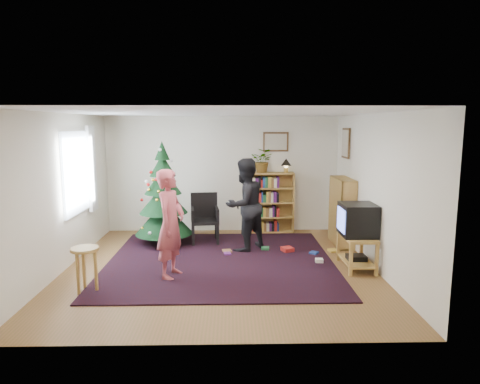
{
  "coord_description": "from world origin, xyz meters",
  "views": [
    {
      "loc": [
        0.18,
        -6.75,
        2.31
      ],
      "look_at": [
        0.35,
        0.95,
        1.1
      ],
      "focal_mm": 32.0,
      "sensor_mm": 36.0,
      "label": 1
    }
  ],
  "objects_px": {
    "picture_right": "(346,143)",
    "armchair": "(205,216)",
    "stool": "(85,258)",
    "person_by_chair": "(245,205)",
    "christmas_tree": "(163,202)",
    "bookshelf_back": "(272,202)",
    "bookshelf_right": "(342,211)",
    "table_lamp": "(286,163)",
    "person_standing": "(171,224)",
    "crt_tv": "(358,220)",
    "picture_back": "(276,142)",
    "tv_stand": "(357,249)",
    "potted_plant": "(263,161)"
  },
  "relations": [
    {
      "from": "picture_back",
      "to": "table_lamp",
      "type": "height_order",
      "value": "picture_back"
    },
    {
      "from": "stool",
      "to": "table_lamp",
      "type": "bearing_deg",
      "value": 46.13
    },
    {
      "from": "christmas_tree",
      "to": "stool",
      "type": "height_order",
      "value": "christmas_tree"
    },
    {
      "from": "picture_back",
      "to": "tv_stand",
      "type": "xyz_separation_m",
      "value": [
        1.07,
        -2.56,
        -1.63
      ]
    },
    {
      "from": "bookshelf_back",
      "to": "armchair",
      "type": "bearing_deg",
      "value": -151.5
    },
    {
      "from": "bookshelf_right",
      "to": "tv_stand",
      "type": "height_order",
      "value": "bookshelf_right"
    },
    {
      "from": "bookshelf_right",
      "to": "tv_stand",
      "type": "relative_size",
      "value": 1.57
    },
    {
      "from": "picture_right",
      "to": "armchair",
      "type": "xyz_separation_m",
      "value": [
        -2.81,
        -0.17,
        -1.43
      ]
    },
    {
      "from": "crt_tv",
      "to": "potted_plant",
      "type": "xyz_separation_m",
      "value": [
        -1.35,
        2.43,
        0.75
      ]
    },
    {
      "from": "picture_right",
      "to": "bookshelf_back",
      "type": "bearing_deg",
      "value": 157.31
    },
    {
      "from": "picture_right",
      "to": "crt_tv",
      "type": "height_order",
      "value": "picture_right"
    },
    {
      "from": "christmas_tree",
      "to": "person_by_chair",
      "type": "bearing_deg",
      "value": -15.75
    },
    {
      "from": "bookshelf_back",
      "to": "tv_stand",
      "type": "relative_size",
      "value": 1.57
    },
    {
      "from": "picture_right",
      "to": "christmas_tree",
      "type": "height_order",
      "value": "picture_right"
    },
    {
      "from": "bookshelf_right",
      "to": "potted_plant",
      "type": "height_order",
      "value": "potted_plant"
    },
    {
      "from": "crt_tv",
      "to": "stool",
      "type": "relative_size",
      "value": 0.92
    },
    {
      "from": "table_lamp",
      "to": "person_standing",
      "type": "bearing_deg",
      "value": -127.16
    },
    {
      "from": "picture_back",
      "to": "table_lamp",
      "type": "relative_size",
      "value": 1.83
    },
    {
      "from": "potted_plant",
      "to": "picture_back",
      "type": "bearing_deg",
      "value": 25.28
    },
    {
      "from": "person_standing",
      "to": "person_by_chair",
      "type": "distance_m",
      "value": 1.81
    },
    {
      "from": "bookshelf_back",
      "to": "table_lamp",
      "type": "xyz_separation_m",
      "value": [
        0.3,
        0.0,
        0.84
      ]
    },
    {
      "from": "stool",
      "to": "person_by_chair",
      "type": "distance_m",
      "value": 3.03
    },
    {
      "from": "picture_back",
      "to": "person_by_chair",
      "type": "bearing_deg",
      "value": -115.46
    },
    {
      "from": "picture_back",
      "to": "table_lamp",
      "type": "distance_m",
      "value": 0.51
    },
    {
      "from": "picture_right",
      "to": "bookshelf_back",
      "type": "relative_size",
      "value": 0.46
    },
    {
      "from": "stool",
      "to": "person_by_chair",
      "type": "xyz_separation_m",
      "value": [
        2.27,
        1.96,
        0.36
      ]
    },
    {
      "from": "picture_right",
      "to": "bookshelf_back",
      "type": "distance_m",
      "value": 2.0
    },
    {
      "from": "bookshelf_right",
      "to": "bookshelf_back",
      "type": "bearing_deg",
      "value": 52.08
    },
    {
      "from": "christmas_tree",
      "to": "picture_right",
      "type": "bearing_deg",
      "value": 5.5
    },
    {
      "from": "christmas_tree",
      "to": "person_standing",
      "type": "distance_m",
      "value": 1.87
    },
    {
      "from": "crt_tv",
      "to": "stool",
      "type": "xyz_separation_m",
      "value": [
        -4.06,
        -0.91,
        -0.31
      ]
    },
    {
      "from": "bookshelf_right",
      "to": "person_standing",
      "type": "bearing_deg",
      "value": 119.98
    },
    {
      "from": "person_by_chair",
      "to": "christmas_tree",
      "type": "bearing_deg",
      "value": -56.99
    },
    {
      "from": "picture_right",
      "to": "crt_tv",
      "type": "bearing_deg",
      "value": -98.0
    },
    {
      "from": "bookshelf_back",
      "to": "person_standing",
      "type": "distance_m",
      "value": 3.3
    },
    {
      "from": "table_lamp",
      "to": "picture_right",
      "type": "bearing_deg",
      "value": -27.97
    },
    {
      "from": "armchair",
      "to": "person_standing",
      "type": "relative_size",
      "value": 0.58
    },
    {
      "from": "christmas_tree",
      "to": "potted_plant",
      "type": "xyz_separation_m",
      "value": [
        1.99,
        0.94,
        0.72
      ]
    },
    {
      "from": "picture_back",
      "to": "person_by_chair",
      "type": "height_order",
      "value": "picture_back"
    },
    {
      "from": "picture_back",
      "to": "table_lamp",
      "type": "bearing_deg",
      "value": -32.23
    },
    {
      "from": "tv_stand",
      "to": "stool",
      "type": "distance_m",
      "value": 4.17
    },
    {
      "from": "christmas_tree",
      "to": "stool",
      "type": "xyz_separation_m",
      "value": [
        -0.72,
        -2.4,
        -0.34
      ]
    },
    {
      "from": "person_by_chair",
      "to": "picture_right",
      "type": "bearing_deg",
      "value": 159.78
    },
    {
      "from": "bookshelf_back",
      "to": "bookshelf_right",
      "type": "bearing_deg",
      "value": -37.92
    },
    {
      "from": "picture_right",
      "to": "stool",
      "type": "height_order",
      "value": "picture_right"
    },
    {
      "from": "crt_tv",
      "to": "tv_stand",
      "type": "bearing_deg",
      "value": 0.0
    },
    {
      "from": "bookshelf_back",
      "to": "bookshelf_right",
      "type": "relative_size",
      "value": 1.0
    },
    {
      "from": "stool",
      "to": "picture_back",
      "type": "bearing_deg",
      "value": 49.23
    },
    {
      "from": "crt_tv",
      "to": "armchair",
      "type": "relative_size",
      "value": 0.61
    },
    {
      "from": "bookshelf_right",
      "to": "person_by_chair",
      "type": "height_order",
      "value": "person_by_chair"
    }
  ]
}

